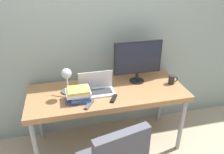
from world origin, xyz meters
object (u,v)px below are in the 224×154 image
object	(u,v)px
laptop	(97,88)
book_stack	(79,94)
mug	(172,80)
monitor	(138,59)
desk_lamp	(67,78)

from	to	relation	value
laptop	book_stack	size ratio (longest dim) A/B	1.40
laptop	mug	bearing A→B (deg)	-1.12
monitor	desk_lamp	world-z (taller)	monitor
laptop	book_stack	world-z (taller)	laptop
laptop	desk_lamp	size ratio (longest dim) A/B	1.12
laptop	desk_lamp	bearing A→B (deg)	-177.45
monitor	mug	size ratio (longest dim) A/B	4.83
mug	desk_lamp	bearing A→B (deg)	179.82
monitor	desk_lamp	xyz separation A→B (m)	(-0.81, -0.15, -0.07)
desk_lamp	monitor	bearing A→B (deg)	10.45
book_stack	mug	size ratio (longest dim) A/B	2.31
monitor	mug	distance (m)	0.46
desk_lamp	laptop	bearing A→B (deg)	2.55
desk_lamp	mug	xyz separation A→B (m)	(1.18, -0.00, -0.16)
monitor	book_stack	xyz separation A→B (m)	(-0.71, -0.25, -0.21)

